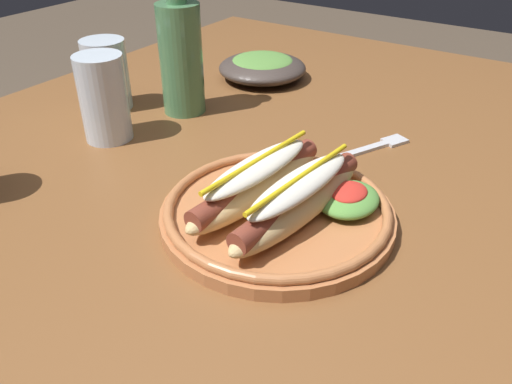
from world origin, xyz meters
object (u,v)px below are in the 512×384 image
object	(u,v)px
glass_bottle	(181,55)
side_bowl	(262,67)
extra_cup	(107,75)
hot_dog_plate	(280,203)
fork	(379,145)
water_cup	(104,98)

from	to	relation	value
glass_bottle	side_bowl	xyz separation A→B (m)	(0.21, -0.02, -0.07)
extra_cup	glass_bottle	world-z (taller)	glass_bottle
glass_bottle	side_bowl	bearing A→B (deg)	-6.68
hot_dog_plate	glass_bottle	world-z (taller)	glass_bottle
glass_bottle	extra_cup	bearing A→B (deg)	116.93
fork	water_cup	distance (m)	0.42
water_cup	side_bowl	xyz separation A→B (m)	(0.35, -0.05, -0.04)
side_bowl	water_cup	bearing A→B (deg)	171.47
fork	side_bowl	xyz separation A→B (m)	(0.15, 0.31, 0.02)
fork	water_cup	xyz separation A→B (m)	(-0.20, 0.36, 0.06)
water_cup	glass_bottle	xyz separation A→B (m)	(0.15, -0.03, 0.03)
extra_cup	side_bowl	bearing A→B (deg)	-27.96
extra_cup	side_bowl	size ratio (longest dim) A/B	0.69
extra_cup	glass_bottle	xyz separation A→B (m)	(0.06, -0.12, 0.04)
water_cup	extra_cup	size ratio (longest dim) A/B	1.11
hot_dog_plate	extra_cup	size ratio (longest dim) A/B	2.35
side_bowl	extra_cup	bearing A→B (deg)	152.04
extra_cup	glass_bottle	size ratio (longest dim) A/B	0.48
water_cup	extra_cup	distance (m)	0.12
hot_dog_plate	extra_cup	world-z (taller)	extra_cup
water_cup	side_bowl	world-z (taller)	water_cup
water_cup	extra_cup	xyz separation A→B (m)	(0.09, 0.09, -0.01)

